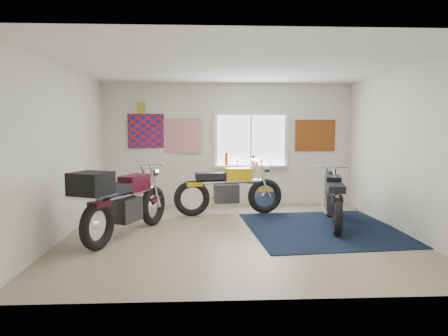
{
  "coord_description": "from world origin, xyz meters",
  "views": [
    {
      "loc": [
        -0.52,
        -6.37,
        1.76
      ],
      "look_at": [
        -0.2,
        0.4,
        1.05
      ],
      "focal_mm": 32.0,
      "sensor_mm": 36.0,
      "label": 1
    }
  ],
  "objects_px": {
    "black_chrome_bike": "(333,200)",
    "maroon_tourer": "(121,202)",
    "navy_rug": "(323,229)",
    "yellow_triumph": "(229,190)"
  },
  "relations": [
    {
      "from": "black_chrome_bike",
      "to": "maroon_tourer",
      "type": "bearing_deg",
      "value": 113.53
    },
    {
      "from": "navy_rug",
      "to": "maroon_tourer",
      "type": "distance_m",
      "value": 3.41
    },
    {
      "from": "black_chrome_bike",
      "to": "maroon_tourer",
      "type": "distance_m",
      "value": 3.64
    },
    {
      "from": "navy_rug",
      "to": "yellow_triumph",
      "type": "height_order",
      "value": "yellow_triumph"
    },
    {
      "from": "black_chrome_bike",
      "to": "maroon_tourer",
      "type": "relative_size",
      "value": 0.91
    },
    {
      "from": "navy_rug",
      "to": "yellow_triumph",
      "type": "xyz_separation_m",
      "value": [
        -1.56,
        1.22,
        0.48
      ]
    },
    {
      "from": "yellow_triumph",
      "to": "black_chrome_bike",
      "type": "distance_m",
      "value": 2.04
    },
    {
      "from": "navy_rug",
      "to": "maroon_tourer",
      "type": "height_order",
      "value": "maroon_tourer"
    },
    {
      "from": "yellow_triumph",
      "to": "maroon_tourer",
      "type": "distance_m",
      "value": 2.42
    },
    {
      "from": "yellow_triumph",
      "to": "black_chrome_bike",
      "type": "xyz_separation_m",
      "value": [
        1.8,
        -0.97,
        -0.04
      ]
    }
  ]
}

